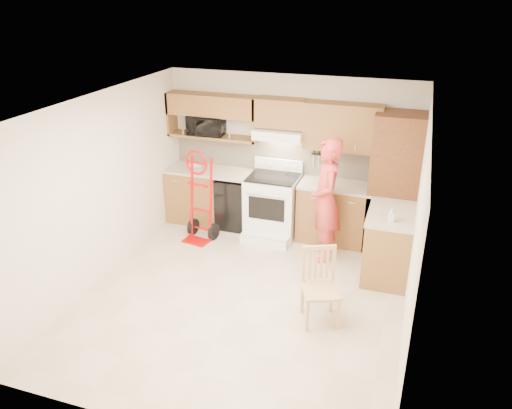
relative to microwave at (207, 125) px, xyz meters
The scene contains 28 objects.
floor 2.99m from the microwave, 56.85° to the right, with size 4.00×4.50×0.02m, color beige.
ceiling 2.63m from the microwave, 56.85° to the right, with size 4.00×4.50×0.02m, color white.
wall_back 1.43m from the microwave, ahead, with size 4.00×0.02×2.50m, color beige.
wall_front 4.57m from the microwave, 72.60° to the right, with size 4.00×0.02×2.50m, color beige.
wall_left 2.22m from the microwave, 107.27° to the right, with size 0.02×4.50×2.50m, color beige.
wall_right 3.98m from the microwave, 31.73° to the right, with size 0.02×4.50×2.50m, color beige.
backsplash 1.44m from the microwave, ahead, with size 3.92×0.03×0.55m, color beige.
lower_cab_left 1.22m from the microwave, 144.36° to the right, with size 0.90×0.60×0.90m, color brown.
dishwasher 1.36m from the microwave, 13.51° to the right, with size 0.60×0.60×0.85m, color black.
lower_cab_right 2.50m from the microwave, ahead, with size 1.14×0.60×0.90m, color brown.
countertop_left 0.75m from the microwave, 50.39° to the right, with size 1.50×0.63×0.04m, color #B9B19A.
countertop_right 2.31m from the microwave, ahead, with size 1.14×0.63×0.04m, color #B9B19A.
cab_return_right 3.42m from the microwave, 16.98° to the right, with size 0.60×1.00×0.90m, color brown.
countertop_return 3.28m from the microwave, 16.98° to the right, with size 0.63×1.00×0.04m, color #B9B19A.
pantry_tall 3.07m from the microwave, ahead, with size 0.70×0.60×2.10m, color brown.
upper_cab_left 0.35m from the microwave, ahead, with size 1.50×0.33×0.34m, color brown.
upper_shelf_mw 0.21m from the microwave, ahead, with size 1.50×0.33×0.04m, color brown.
upper_cab_center 1.27m from the microwave, ahead, with size 0.76×0.33×0.44m, color brown.
upper_cab_right 2.20m from the microwave, ahead, with size 1.14×0.33×0.70m, color brown.
range_hood 1.24m from the microwave, ahead, with size 0.76×0.46×0.14m, color white.
knife_strip 1.96m from the microwave, ahead, with size 0.40×0.05×0.29m, color black, non-canonical shape.
microwave is the anchor object (origin of this frame).
range 1.63m from the microwave, 13.67° to the right, with size 0.79×1.04×1.17m, color white, non-canonical shape.
person 2.37m from the microwave, 19.08° to the right, with size 0.67×0.44×1.83m, color #C63832.
hand_truck 1.28m from the microwave, 78.64° to the right, with size 0.52×0.48×1.33m, color #C70404, non-canonical shape.
dining_chair 3.52m from the microwave, 43.70° to the right, with size 0.42×0.46×0.93m, color tan, non-canonical shape.
soap_bottle 3.35m from the microwave, 21.37° to the right, with size 0.08×0.09×0.19m, color white.
bowl 0.71m from the microwave, 138.69° to the right, with size 0.22×0.22×0.05m, color white.
Camera 1 is at (1.86, -5.15, 3.73)m, focal length 35.05 mm.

